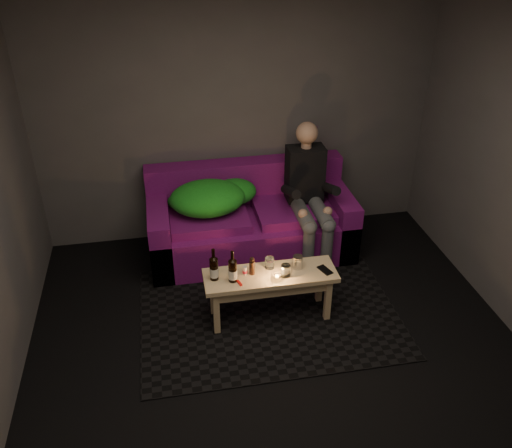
{
  "coord_description": "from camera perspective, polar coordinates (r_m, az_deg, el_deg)",
  "views": [
    {
      "loc": [
        -0.78,
        -2.85,
        3.15
      ],
      "look_at": [
        0.03,
        1.4,
        0.55
      ],
      "focal_mm": 38.0,
      "sensor_mm": 36.0,
      "label": 1
    }
  ],
  "objects": [
    {
      "name": "floor",
      "position": [
        4.32,
        3.24,
        -15.86
      ],
      "size": [
        4.5,
        4.5,
        0.0
      ],
      "primitive_type": "plane",
      "color": "black",
      "rests_on": "ground"
    },
    {
      "name": "room",
      "position": [
        3.73,
        2.28,
        7.17
      ],
      "size": [
        4.5,
        4.5,
        4.5
      ],
      "color": "silver",
      "rests_on": "ground"
    },
    {
      "name": "rug",
      "position": [
        4.87,
        1.32,
        -9.2
      ],
      "size": [
        2.25,
        1.64,
        0.01
      ],
      "primitive_type": "cube",
      "rotation": [
        0.0,
        0.0,
        -0.01
      ],
      "color": "black",
      "rests_on": "floor"
    },
    {
      "name": "sofa",
      "position": [
        5.53,
        -0.66,
        0.14
      ],
      "size": [
        2.02,
        0.91,
        0.87
      ],
      "color": "#640D5B",
      "rests_on": "floor"
    },
    {
      "name": "green_blanket",
      "position": [
        5.31,
        -4.69,
        2.86
      ],
      "size": [
        0.89,
        0.61,
        0.3
      ],
      "color": "#177715",
      "rests_on": "sofa"
    },
    {
      "name": "person",
      "position": [
        5.31,
        5.58,
        3.39
      ],
      "size": [
        0.36,
        0.84,
        1.35
      ],
      "color": "black",
      "rests_on": "sofa"
    },
    {
      "name": "coffee_table",
      "position": [
        4.6,
        1.51,
        -6.06
      ],
      "size": [
        1.12,
        0.36,
        0.46
      ],
      "rotation": [
        0.0,
        0.0,
        -0.01
      ],
      "color": "#D4B87C",
      "rests_on": "rug"
    },
    {
      "name": "beer_bottle_a",
      "position": [
        4.44,
        -4.45,
        -4.66
      ],
      "size": [
        0.07,
        0.07,
        0.29
      ],
      "color": "black",
      "rests_on": "coffee_table"
    },
    {
      "name": "beer_bottle_b",
      "position": [
        4.41,
        -2.47,
        -4.87
      ],
      "size": [
        0.07,
        0.07,
        0.29
      ],
      "color": "black",
      "rests_on": "coffee_table"
    },
    {
      "name": "salt_shaker",
      "position": [
        4.52,
        -1.19,
        -4.92
      ],
      "size": [
        0.04,
        0.04,
        0.08
      ],
      "primitive_type": "cylinder",
      "rotation": [
        0.0,
        0.0,
        -0.2
      ],
      "color": "silver",
      "rests_on": "coffee_table"
    },
    {
      "name": "pepper_mill",
      "position": [
        4.51,
        -0.42,
        -4.62
      ],
      "size": [
        0.06,
        0.06,
        0.13
      ],
      "primitive_type": "cylinder",
      "rotation": [
        0.0,
        0.0,
        0.21
      ],
      "color": "black",
      "rests_on": "coffee_table"
    },
    {
      "name": "tumbler_back",
      "position": [
        4.6,
        1.43,
        -4.11
      ],
      "size": [
        0.11,
        0.11,
        0.1
      ],
      "primitive_type": "cylinder",
      "rotation": [
        0.0,
        0.0,
        0.43
      ],
      "color": "white",
      "rests_on": "coffee_table"
    },
    {
      "name": "tealight",
      "position": [
        4.48,
        2.23,
        -5.63
      ],
      "size": [
        0.06,
        0.06,
        0.04
      ],
      "color": "white",
      "rests_on": "coffee_table"
    },
    {
      "name": "tumbler_front",
      "position": [
        4.51,
        3.13,
        -4.9
      ],
      "size": [
        0.09,
        0.09,
        0.1
      ],
      "primitive_type": "cylinder",
      "rotation": [
        0.0,
        0.0,
        -0.14
      ],
      "color": "white",
      "rests_on": "coffee_table"
    },
    {
      "name": "steel_cup",
      "position": [
        4.6,
        4.41,
        -4.02
      ],
      "size": [
        0.09,
        0.09,
        0.12
      ],
      "primitive_type": "cylinder",
      "rotation": [
        0.0,
        0.0,
        0.06
      ],
      "color": "#A8ABAF",
      "rests_on": "coffee_table"
    },
    {
      "name": "smartphone",
      "position": [
        4.62,
        7.27,
        -4.83
      ],
      "size": [
        0.12,
        0.16,
        0.01
      ],
      "primitive_type": "cube",
      "rotation": [
        0.0,
        0.0,
        0.36
      ],
      "color": "black",
      "rests_on": "coffee_table"
    },
    {
      "name": "red_lighter",
      "position": [
        4.44,
        -1.75,
        -6.24
      ],
      "size": [
        0.04,
        0.08,
        0.01
      ],
      "primitive_type": "cube",
      "rotation": [
        0.0,
        0.0,
        0.26
      ],
      "color": "red",
      "rests_on": "coffee_table"
    }
  ]
}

